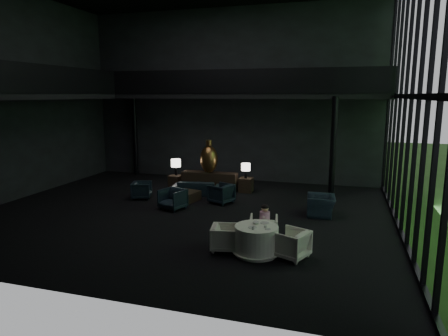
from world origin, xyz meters
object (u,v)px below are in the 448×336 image
(side_table_left, at_px, (175,181))
(dining_chair_west, at_px, (226,237))
(console, at_px, (210,181))
(window_armchair, at_px, (321,202))
(table_lamp_left, at_px, (176,164))
(sofa, at_px, (197,186))
(dining_chair_north, at_px, (264,227))
(lounge_armchair_south, at_px, (173,198))
(coffee_table, at_px, (186,196))
(table_lamp_right, at_px, (246,168))
(dining_table, at_px, (256,242))
(bronze_urn, at_px, (209,159))
(dining_chair_east, at_px, (291,242))
(lounge_armchair_east, at_px, (221,192))
(side_table_right, at_px, (246,185))
(child, at_px, (265,215))
(lounge_armchair_west, at_px, (142,190))

(side_table_left, bearing_deg, dining_chair_west, -56.39)
(console, height_order, window_armchair, window_armchair)
(table_lamp_left, xyz_separation_m, sofa, (1.38, -1.01, -0.69))
(sofa, relative_size, dining_chair_north, 2.34)
(lounge_armchair_south, distance_m, coffee_table, 1.25)
(sofa, distance_m, dining_chair_west, 6.11)
(table_lamp_right, xyz_separation_m, lounge_armchair_south, (-1.90, -3.20, -0.63))
(dining_chair_north, xyz_separation_m, dining_chair_west, (-0.83, -0.95, -0.05))
(dining_table, bearing_deg, bronze_urn, 118.54)
(coffee_table, bearing_deg, bronze_urn, 81.87)
(dining_chair_north, bearing_deg, dining_table, 80.41)
(sofa, relative_size, dining_table, 1.47)
(side_table_left, relative_size, dining_chair_east, 0.67)
(console, distance_m, lounge_armchair_east, 2.20)
(console, bearing_deg, bronze_urn, -90.00)
(coffee_table, bearing_deg, side_table_right, 47.73)
(side_table_left, bearing_deg, lounge_armchair_south, -67.86)
(dining_chair_north, bearing_deg, dining_chair_east, 123.13)
(table_lamp_left, distance_m, dining_table, 8.22)
(sofa, distance_m, dining_chair_north, 5.77)
(bronze_urn, distance_m, lounge_armchair_east, 2.35)
(table_lamp_right, height_order, dining_chair_east, table_lamp_right)
(side_table_right, relative_size, dining_table, 0.48)
(window_armchair, bearing_deg, dining_chair_west, -34.13)
(dining_chair_east, distance_m, dining_chair_west, 1.72)
(dining_chair_east, bearing_deg, coffee_table, -110.50)
(window_armchair, distance_m, dining_table, 4.17)
(dining_chair_north, height_order, dining_chair_east, dining_chair_east)
(dining_table, bearing_deg, child, 88.56)
(bronze_urn, xyz_separation_m, dining_chair_north, (3.43, -5.33, -0.97))
(dining_chair_north, bearing_deg, console, -67.23)
(dining_chair_east, height_order, child, child)
(lounge_armchair_east, distance_m, dining_chair_north, 4.19)
(lounge_armchair_south, bearing_deg, dining_chair_north, -12.58)
(coffee_table, xyz_separation_m, dining_chair_north, (3.70, -3.41, 0.21))
(lounge_armchair_east, bearing_deg, table_lamp_left, -103.67)
(bronze_urn, relative_size, dining_chair_west, 1.98)
(side_table_right, bearing_deg, bronze_urn, -174.91)
(side_table_left, height_order, lounge_armchair_west, lounge_armchair_west)
(console, xyz_separation_m, sofa, (-0.22, -0.92, -0.02))
(lounge_armchair_west, height_order, window_armchair, window_armchair)
(table_lamp_left, xyz_separation_m, coffee_table, (1.33, -2.07, -0.86))
(table_lamp_right, distance_m, dining_chair_north, 5.72)
(sofa, bearing_deg, table_lamp_right, -162.57)
(side_table_left, distance_m, coffee_table, 2.36)
(lounge_armchair_south, height_order, window_armchair, window_armchair)
(console, relative_size, lounge_armchair_west, 3.42)
(table_lamp_right, bearing_deg, window_armchair, -37.07)
(table_lamp_left, relative_size, sofa, 0.38)
(dining_chair_north, bearing_deg, coffee_table, -52.35)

